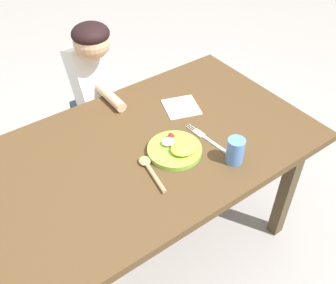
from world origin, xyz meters
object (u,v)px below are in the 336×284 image
Objects in this scene: fork at (207,139)px; spoon at (150,169)px; plate at (176,149)px; drinking_cup at (235,151)px; person at (95,107)px.

spoon is (-0.27, -0.01, 0.01)m from fork.
spoon reaches higher than fork.
plate is 0.14m from fork.
plate is 0.14m from spoon.
plate is 2.03× the size of drinking_cup.
fork is 2.19× the size of drinking_cup.
drinking_cup is 0.82m from person.
spoon is 1.89× the size of drinking_cup.
person is (-0.18, 0.77, -0.19)m from drinking_cup.
plate reaches higher than spoon.
person is (-0.04, 0.61, -0.16)m from plate.
plate is 0.92× the size of fork.
drinking_cup is 0.10× the size of person.
person is at bearing 103.03° from drinking_cup.
person is at bearing 10.59° from fork.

